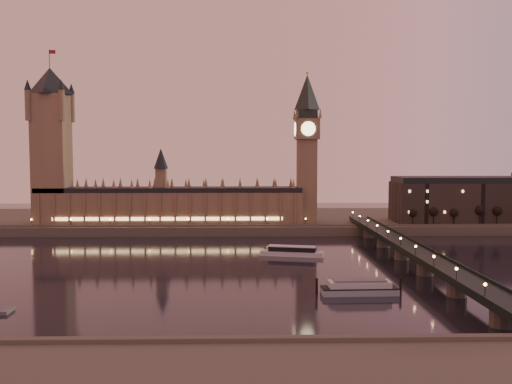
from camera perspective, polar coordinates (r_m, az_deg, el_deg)
ground at (r=275.69m, az=-3.44°, el=-7.54°), size 700.00×700.00×0.00m
far_embankment at (r=438.49m, az=1.30°, el=-2.84°), size 560.00×130.00×6.00m
palace_of_westminster at (r=395.61m, az=-8.60°, el=-0.90°), size 180.00×26.62×52.00m
victoria_tower at (r=412.29m, az=-19.79°, el=5.24°), size 31.68×31.68×118.00m
big_ben at (r=393.48m, az=5.11°, el=5.26°), size 17.68×17.68×104.00m
westminster_bridge at (r=286.21m, az=15.32°, el=-6.12°), size 13.20×260.00×15.30m
city_block at (r=442.54m, az=23.38°, el=-0.60°), size 155.00×45.00×34.00m
bare_tree_0 at (r=397.81m, az=15.45°, el=-1.91°), size 6.09×6.09×12.39m
bare_tree_1 at (r=402.19m, az=17.41°, el=-1.89°), size 6.09×6.09×12.39m
bare_tree_2 at (r=407.03m, az=19.34°, el=-1.86°), size 6.09×6.09×12.39m
bare_tree_3 at (r=412.33m, az=21.22°, el=-1.83°), size 6.09×6.09×12.39m
bare_tree_4 at (r=418.05m, az=23.04°, el=-1.80°), size 6.09×6.09×12.39m
cruise_boat_a at (r=305.59m, az=3.62°, el=-5.95°), size 34.32×14.71×5.37m
moored_barge at (r=227.71m, az=10.29°, el=-9.38°), size 34.12×9.24×6.26m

